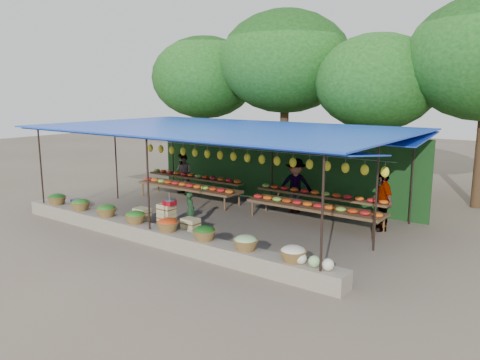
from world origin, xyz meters
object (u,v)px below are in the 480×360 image
Objects in this scene: vendor_seated at (190,210)px; blue_crate_back at (58,205)px; crate_counter at (166,220)px; weighing_scale at (170,202)px; blue_crate_front at (77,204)px.

blue_crate_back is (-5.05, -0.96, -0.39)m from vendor_seated.
vendor_seated is 5.16m from blue_crate_back.
crate_counter is at bearing 13.49° from blue_crate_back.
vendor_seated is at bearing 55.90° from crate_counter.
weighing_scale reaches higher than blue_crate_back.
crate_counter reaches higher than blue_crate_back.
crate_counter is 0.74m from vendor_seated.
crate_counter is 4.32m from blue_crate_front.
blue_crate_front is (-4.31, 0.12, -0.17)m from crate_counter.
blue_crate_back is at bearing -175.59° from weighing_scale.
vendor_seated is 4.75m from blue_crate_front.
crate_counter reaches higher than blue_crate_front.
crate_counter is 5.19× the size of blue_crate_front.
blue_crate_back is (-4.82, -0.37, -0.72)m from weighing_scale.
weighing_scale is 0.78× the size of blue_crate_back.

